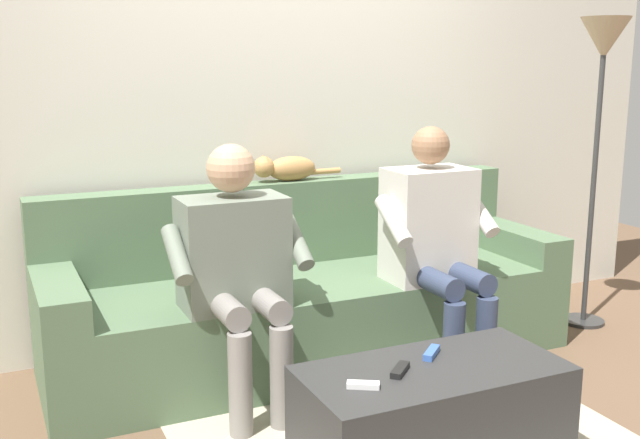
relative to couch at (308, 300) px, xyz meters
name	(u,v)px	position (x,y,z in m)	size (l,w,h in m)	color
ground_plane	(376,414)	(0.00, 0.74, -0.30)	(8.00, 8.00, 0.00)	brown
back_wall	(274,90)	(0.00, -0.45, 1.05)	(5.12, 0.06, 2.71)	beige
couch	(308,300)	(0.00, 0.00, 0.00)	(2.64, 0.82, 0.88)	#516B4C
coffee_table	(432,415)	(0.00, 1.16, -0.11)	(1.00, 0.49, 0.39)	#2D2D2D
person_left_seated	(434,235)	(-0.50, 0.38, 0.38)	(0.56, 0.56, 1.20)	beige
person_right_seated	(237,260)	(0.50, 0.38, 0.36)	(0.61, 0.52, 1.16)	slate
cat_on_backrest	(286,168)	(0.01, -0.28, 0.65)	(0.50, 0.12, 0.14)	#B7844C
remote_white	(363,385)	(0.32, 1.21, 0.09)	(0.11, 0.04, 0.02)	white
remote_black	(400,370)	(0.14, 1.16, 0.09)	(0.13, 0.04, 0.02)	black
remote_blue	(432,353)	(-0.05, 1.07, 0.10)	(0.13, 0.03, 0.02)	#3860B7
floor_lamp	(602,68)	(-1.67, 0.21, 1.16)	(0.27, 0.27, 1.74)	#2D2D2D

